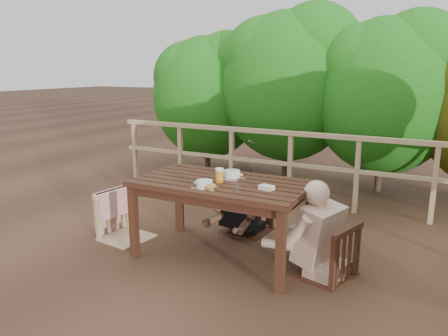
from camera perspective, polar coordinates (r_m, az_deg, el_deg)
The scene contains 15 objects.
ground at distance 4.43m, azimuth -0.31°, elevation -11.53°, with size 60.00×60.00×0.00m, color #513322.
table at distance 4.29m, azimuth -0.31°, elevation -6.87°, with size 1.66×0.93×0.77m, color black.
chair_left at distance 4.82m, azimuth -12.98°, elevation -3.58°, with size 0.49×0.49×0.98m, color tan.
chair_far at distance 4.93m, azimuth 3.08°, elevation -2.86°, with size 0.49×0.49×0.99m, color black.
chair_right at distance 3.98m, azimuth 13.40°, elevation -7.34°, with size 0.48×0.48×0.96m, color black.
woman at distance 4.91m, azimuth 3.20°, elevation -1.36°, with size 0.50×0.62×1.25m, color black, non-canonical shape.
diner_right at distance 3.90m, azimuth 14.00°, elevation -4.22°, with size 0.57×0.71×1.43m, color tan, non-canonical shape.
railing at distance 6.02m, azimuth 8.69°, elevation 0.06°, with size 5.60×0.10×1.01m, color tan.
hedge_row at distance 6.92m, azimuth 15.69°, elevation 13.06°, with size 6.60×1.60×3.80m, color #1B5D14, non-canonical shape.
soup_near at distance 3.93m, azimuth -2.60°, elevation -2.23°, with size 0.25×0.25×0.08m, color silver.
soup_far at distance 4.29m, azimuth 1.07°, elevation -0.88°, with size 0.27×0.27×0.09m, color white.
bread_roll at distance 3.89m, azimuth -2.07°, elevation -2.51°, with size 0.12×0.09×0.07m, color #B3702D.
beer_glass at distance 4.11m, azimuth -0.60°, elevation -1.07°, with size 0.08×0.08×0.15m, color orange.
tumbler at distance 3.86m, azimuth 1.72°, elevation -2.65°, with size 0.06×0.06×0.07m, color silver.
butter_tub at distance 3.89m, azimuth 5.61°, elevation -2.69°, with size 0.13×0.09×0.05m, color white.
Camera 1 is at (1.90, -3.55, 1.85)m, focal length 34.72 mm.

